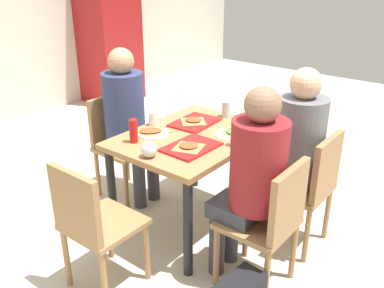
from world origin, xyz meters
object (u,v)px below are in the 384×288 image
person_in_brown_jacket (294,144)px  foil_bundle (149,150)px  person_far_side (128,114)px  condiment_bottle (134,131)px  plastic_cup_a (153,118)px  chair_near_left (271,219)px  tray_red_far (195,122)px  plastic_cup_b (235,138)px  chair_far_side (118,139)px  paper_plate_center (153,133)px  pizza_slice_a (189,146)px  main_table (192,148)px  pizza_slice_b (193,120)px  pizza_slice_c (151,131)px  pizza_slice_d (233,132)px  tray_red_near (191,147)px  chair_left_end (92,221)px  paper_plate_near_edge (231,135)px  person_in_red (252,173)px  chair_near_right (310,183)px  drink_fridge (109,32)px  soda_can (226,109)px

person_in_brown_jacket → foil_bundle: bearing=139.0°
person_far_side → condiment_bottle: (-0.35, -0.42, 0.07)m
person_far_side → plastic_cup_a: bearing=-95.0°
chair_near_left → foil_bundle: size_ratio=8.38×
tray_red_far → plastic_cup_b: size_ratio=3.60×
chair_near_left → chair_far_side: 1.59m
paper_plate_center → pizza_slice_a: bearing=-98.5°
chair_near_left → plastic_cup_a: chair_near_left is taller
pizza_slice_a → chair_far_side: bearing=77.0°
foil_bundle → main_table: bearing=2.5°
person_far_side → pizza_slice_b: 0.55m
pizza_slice_b → paper_plate_center: bearing=164.9°
main_table → person_in_brown_jacket: person_in_brown_jacket is taller
pizza_slice_a → foil_bundle: foil_bundle is taller
main_table → foil_bundle: 0.48m
pizza_slice_c → pizza_slice_d: same height
tray_red_near → pizza_slice_d: pizza_slice_d is taller
chair_left_end → tray_red_far: bearing=6.2°
plastic_cup_a → tray_red_near: bearing=-108.3°
paper_plate_center → plastic_cup_b: (0.19, -0.56, 0.05)m
pizza_slice_c → paper_plate_near_edge: bearing=-54.9°
person_in_red → condiment_bottle: (-0.08, 0.87, 0.07)m
chair_near_right → plastic_cup_a: 1.20m
person_in_red → person_in_brown_jacket: same height
chair_far_side → plastic_cup_a: size_ratio=8.38×
pizza_slice_c → plastic_cup_b: (0.19, -0.58, 0.03)m
condiment_bottle → drink_fridge: drink_fridge is taller
chair_left_end → pizza_slice_c: chair_left_end is taller
pizza_slice_c → pizza_slice_b: bearing=-18.0°
chair_near_left → chair_left_end: (-0.65, 0.79, 0.00)m
main_table → pizza_slice_d: bearing=-49.9°
person_in_brown_jacket → plastic_cup_b: 0.39m
chair_far_side → chair_near_right: bearing=-80.4°
person_far_side → pizza_slice_a: size_ratio=5.33×
chair_far_side → person_far_side: size_ratio=0.67×
pizza_slice_c → drink_fridge: drink_fridge is taller
pizza_slice_d → plastic_cup_a: (-0.21, 0.56, 0.03)m
person_far_side → drink_fridge: drink_fridge is taller
paper_plate_center → pizza_slice_a: 0.37m
pizza_slice_a → soda_can: 0.69m
main_table → condiment_bottle: size_ratio=6.65×
plastic_cup_a → plastic_cup_b: same height
main_table → soda_can: size_ratio=8.72×
tray_red_near → paper_plate_center: (0.03, 0.36, -0.00)m
chair_near_left → paper_plate_near_edge: chair_near_left is taller
tray_red_near → pizza_slice_c: pizza_slice_c is taller
pizza_slice_a → plastic_cup_a: 0.52m
drink_fridge → person_far_side: bearing=-128.9°
chair_far_side → plastic_cup_b: (0.03, -1.13, 0.29)m
chair_near_right → condiment_bottle: bearing=121.3°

